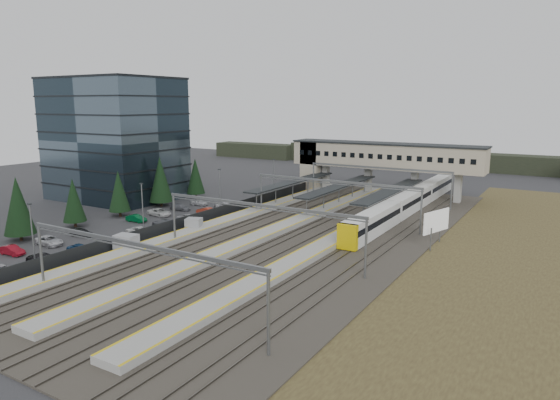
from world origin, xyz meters
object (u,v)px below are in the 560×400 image
Objects in this scene: office_building at (115,139)px; footbridge at (372,158)px; relay_cabin_near at (126,243)px; billboard at (436,222)px; relay_cabin_far at (194,225)px; train at (410,202)px.

office_building is 53.18m from footbridge.
relay_cabin_near is (31.23, -26.20, -11.02)m from office_building.
relay_cabin_near is 41.45m from billboard.
footbridge is at bearing 74.74° from relay_cabin_far.
relay_cabin_near is 0.08× the size of footbridge.
office_building is at bearing 177.50° from billboard.
relay_cabin_far is at bearing -128.58° from train.
footbridge is 39.63m from billboard.
train is 21.85m from billboard.
train is (24.77, 43.01, 0.78)m from relay_cabin_near.
train is 9.91× the size of billboard.
office_building is at bearing 140.01° from relay_cabin_near.
office_building is 59.36m from train.
footbridge reaches higher than relay_cabin_near.
footbridge is 19.00m from train.
office_building is 7.79× the size of relay_cabin_near.
relay_cabin_near is 0.54× the size of billboard.
relay_cabin_far is 35.29m from billboard.
train is at bearing 16.71° from office_building.
office_building reaches higher than relay_cabin_far.
footbridge is at bearing 34.47° from office_building.
footbridge is (12.47, 56.19, 6.76)m from relay_cabin_near.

